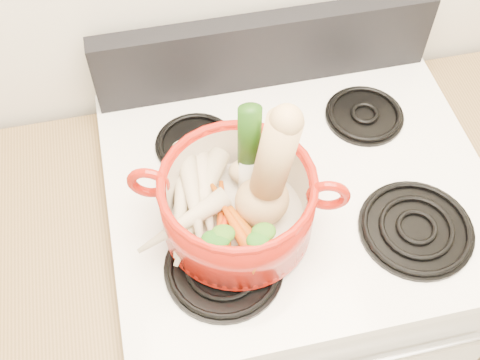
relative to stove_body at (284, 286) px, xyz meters
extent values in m
cube|color=silver|center=(0.00, 0.00, 0.00)|extent=(0.76, 0.65, 0.92)
cube|color=white|center=(0.00, 0.00, 0.47)|extent=(0.78, 0.67, 0.03)
cube|color=black|center=(0.00, 0.30, 0.58)|extent=(0.76, 0.05, 0.18)
cylinder|color=black|center=(-0.19, -0.16, 0.50)|extent=(0.22, 0.22, 0.02)
cylinder|color=black|center=(0.19, -0.16, 0.50)|extent=(0.22, 0.22, 0.02)
cylinder|color=black|center=(-0.19, 0.14, 0.50)|extent=(0.17, 0.17, 0.02)
cylinder|color=black|center=(0.19, 0.14, 0.50)|extent=(0.17, 0.17, 0.02)
cylinder|color=#9B150A|center=(-0.15, -0.08, 0.58)|extent=(0.35, 0.35, 0.14)
torus|color=#9B150A|center=(-0.30, -0.03, 0.63)|extent=(0.08, 0.04, 0.08)
torus|color=#9B150A|center=(0.01, -0.13, 0.63)|extent=(0.08, 0.04, 0.08)
cylinder|color=silver|center=(-0.12, -0.04, 0.67)|extent=(0.05, 0.05, 0.26)
ellipsoid|color=tan|center=(-0.11, 0.00, 0.56)|extent=(0.09, 0.08, 0.04)
cone|color=beige|center=(-0.22, -0.06, 0.56)|extent=(0.16, 0.23, 0.07)
cone|color=beige|center=(-0.25, -0.05, 0.57)|extent=(0.10, 0.22, 0.06)
cone|color=beige|center=(-0.20, -0.03, 0.57)|extent=(0.06, 0.21, 0.06)
cone|color=beige|center=(-0.25, -0.10, 0.58)|extent=(0.19, 0.11, 0.06)
cone|color=beige|center=(-0.22, -0.05, 0.58)|extent=(0.05, 0.23, 0.06)
cone|color=#C55309|center=(-0.18, -0.10, 0.56)|extent=(0.06, 0.17, 0.05)
cone|color=#D63D0A|center=(-0.19, -0.13, 0.56)|extent=(0.06, 0.14, 0.04)
cone|color=#BE5809|center=(-0.16, -0.11, 0.57)|extent=(0.09, 0.17, 0.05)
cone|color=red|center=(-0.19, -0.14, 0.57)|extent=(0.08, 0.13, 0.04)
cone|color=#D7520A|center=(-0.16, -0.15, 0.58)|extent=(0.07, 0.16, 0.04)
camera|label=1|loc=(-0.27, -0.67, 1.50)|focal=45.00mm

